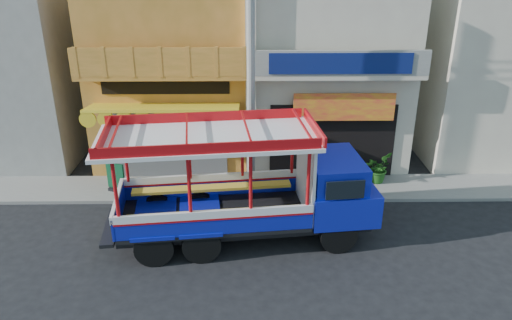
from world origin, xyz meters
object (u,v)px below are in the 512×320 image
at_px(green_sign, 116,179).
at_px(potted_plant_b, 332,173).
at_px(songthaew_truck, 262,185).
at_px(potted_plant_a, 378,168).
at_px(utility_pole, 256,55).
at_px(potted_plant_c, 352,166).

height_order(green_sign, potted_plant_b, potted_plant_b).
distance_m(songthaew_truck, potted_plant_a, 5.72).
height_order(utility_pole, potted_plant_c, utility_pole).
relative_size(utility_pole, green_sign, 26.90).
bearing_deg(songthaew_truck, utility_pole, 93.69).
bearing_deg(potted_plant_b, potted_plant_c, -107.29).
bearing_deg(utility_pole, songthaew_truck, -86.31).
bearing_deg(potted_plant_c, songthaew_truck, -36.79).
distance_m(potted_plant_b, potted_plant_c, 1.09).
xyz_separation_m(songthaew_truck, potted_plant_b, (2.59, 3.16, -1.12)).
distance_m(green_sign, potted_plant_b, 7.68).
bearing_deg(songthaew_truck, potted_plant_b, 50.67).
bearing_deg(green_sign, songthaew_truck, -29.97).
xyz_separation_m(green_sign, potted_plant_a, (9.43, 0.62, 0.10)).
xyz_separation_m(green_sign, potted_plant_c, (8.54, 0.89, 0.06)).
relative_size(potted_plant_a, potted_plant_b, 1.03).
bearing_deg(potted_plant_a, songthaew_truck, 158.33).
xyz_separation_m(songthaew_truck, green_sign, (-5.09, 2.94, -1.20)).
xyz_separation_m(potted_plant_a, potted_plant_b, (-1.75, -0.40, -0.02)).
height_order(utility_pole, potted_plant_a, utility_pole).
distance_m(songthaew_truck, potted_plant_c, 5.28).
distance_m(utility_pole, potted_plant_a, 6.37).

